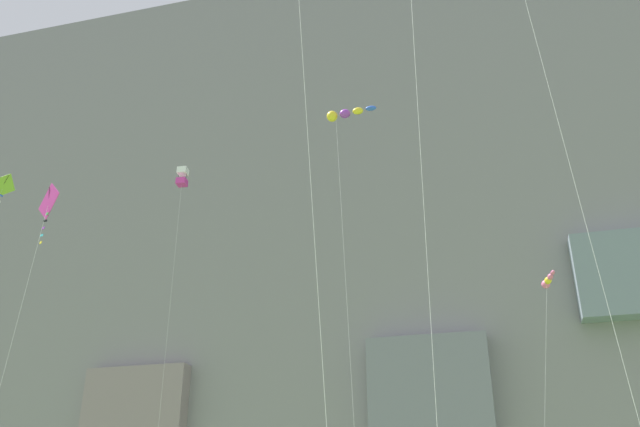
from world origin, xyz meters
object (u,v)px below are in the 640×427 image
kite_windsock_upper_right (344,115)px  kite_diamond_upper_mid (45,216)px  kite_box_front_field (182,178)px  kite_windsock_far_left (548,282)px

kite_windsock_upper_right → kite_diamond_upper_mid: 22.47m
kite_windsock_upper_right → kite_box_front_field: size_ratio=0.96×
kite_box_front_field → kite_diamond_upper_mid: bearing=-77.5°
kite_windsock_upper_right → kite_diamond_upper_mid: bearing=-125.7°
kite_windsock_far_left → kite_windsock_upper_right: bearing=-152.5°
kite_box_front_field → kite_diamond_upper_mid: 26.52m
kite_windsock_upper_right → kite_windsock_far_left: kite_windsock_upper_right is taller
kite_box_front_field → kite_windsock_far_left: kite_box_front_field is taller
kite_box_front_field → kite_diamond_upper_mid: kite_box_front_field is taller
kite_windsock_far_left → kite_diamond_upper_mid: 31.14m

